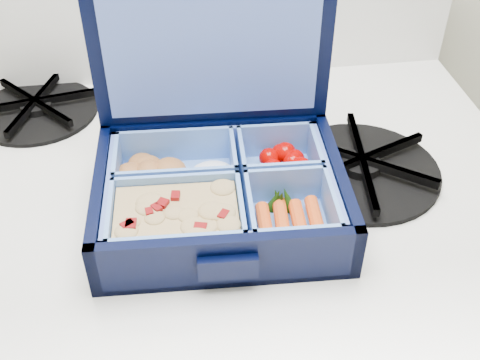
{
  "coord_description": "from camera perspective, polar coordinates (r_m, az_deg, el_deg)",
  "views": [
    {
      "loc": [
        -0.42,
        1.19,
        1.39
      ],
      "look_at": [
        -0.36,
        1.64,
        1.01
      ],
      "focal_mm": 45.0,
      "sensor_mm": 36.0,
      "label": 1
    }
  ],
  "objects": [
    {
      "name": "fork",
      "position": [
        0.74,
        -3.14,
        5.16
      ],
      "size": [
        0.15,
        0.13,
        0.01
      ],
      "primitive_type": null,
      "rotation": [
        0.0,
        0.0,
        -0.92
      ],
      "color": "#A4A3AE",
      "rests_on": "stove"
    },
    {
      "name": "burner_grate",
      "position": [
        0.67,
        11.43,
        1.53
      ],
      "size": [
        0.23,
        0.23,
        0.03
      ],
      "primitive_type": "cylinder",
      "rotation": [
        0.0,
        0.0,
        0.39
      ],
      "color": "black",
      "rests_on": "stove"
    },
    {
      "name": "bento_box",
      "position": [
        0.6,
        -1.86,
        -1.41
      ],
      "size": [
        0.25,
        0.2,
        0.06
      ],
      "primitive_type": null,
      "rotation": [
        0.0,
        0.0,
        -0.05
      ],
      "color": "black",
      "rests_on": "stove"
    },
    {
      "name": "burner_grate_rear",
      "position": [
        0.8,
        -18.76,
        6.6
      ],
      "size": [
        0.18,
        0.18,
        0.02
      ],
      "primitive_type": "cylinder",
      "rotation": [
        0.0,
        0.0,
        0.19
      ],
      "color": "black",
      "rests_on": "stove"
    }
  ]
}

